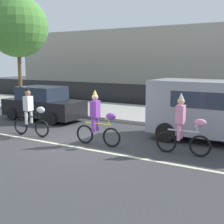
{
  "coord_description": "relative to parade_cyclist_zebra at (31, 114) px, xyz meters",
  "views": [
    {
      "loc": [
        6.42,
        -8.59,
        2.86
      ],
      "look_at": [
        0.54,
        1.2,
        1.0
      ],
      "focal_mm": 50.0,
      "sensor_mm": 36.0,
      "label": 1
    }
  ],
  "objects": [
    {
      "name": "parade_cyclist_pink",
      "position": [
        5.85,
        0.62,
        0.0
      ],
      "size": [
        1.72,
        0.5,
        1.92
      ],
      "color": "black",
      "rests_on": "ground"
    },
    {
      "name": "parade_cyclist_zebra",
      "position": [
        0.0,
        0.0,
        0.0
      ],
      "size": [
        1.72,
        0.5,
        1.92
      ],
      "color": "black",
      "rests_on": "ground"
    },
    {
      "name": "sidewalk_curb",
      "position": [
        2.35,
        6.56,
        -0.77
      ],
      "size": [
        60.0,
        5.0,
        0.15
      ],
      "primitive_type": "cube",
      "color": "#9E9B93",
      "rests_on": "ground"
    },
    {
      "name": "ground_plane",
      "position": [
        2.35,
        0.06,
        -0.84
      ],
      "size": [
        80.0,
        80.0,
        0.0
      ],
      "primitive_type": "plane",
      "color": "#38383A"
    },
    {
      "name": "street_tree_near_lamp",
      "position": [
        -6.99,
        5.98,
        4.19
      ],
      "size": [
        3.89,
        3.89,
        6.84
      ],
      "color": "brown",
      "rests_on": "sidewalk_curb"
    },
    {
      "name": "parked_car_black",
      "position": [
        -1.95,
        2.74,
        -0.06
      ],
      "size": [
        4.1,
        1.92,
        1.64
      ],
      "color": "black",
      "rests_on": "ground"
    },
    {
      "name": "parade_cyclist_purple",
      "position": [
        2.99,
        0.17,
        0.0
      ],
      "size": [
        1.72,
        0.5,
        1.92
      ],
      "color": "black",
      "rests_on": "ground"
    },
    {
      "name": "road_centre_line",
      "position": [
        2.35,
        -0.44,
        -0.84
      ],
      "size": [
        36.0,
        0.14,
        0.01
      ],
      "primitive_type": "cube",
      "color": "beige",
      "rests_on": "ground"
    },
    {
      "name": "building_backdrop",
      "position": [
        -0.95,
        18.06,
        1.91
      ],
      "size": [
        28.0,
        8.0,
        5.51
      ],
      "primitive_type": "cube",
      "color": "#B2A899",
      "rests_on": "ground"
    },
    {
      "name": "fence_line",
      "position": [
        2.35,
        9.46,
        -0.14
      ],
      "size": [
        40.0,
        0.08,
        1.4
      ],
      "primitive_type": "cube",
      "color": "black",
      "rests_on": "ground"
    }
  ]
}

